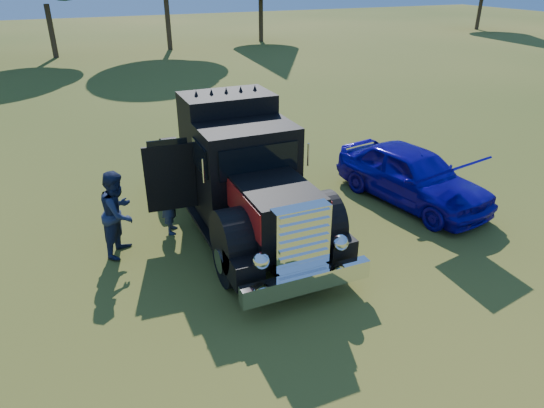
{
  "coord_description": "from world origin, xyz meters",
  "views": [
    {
      "loc": [
        -3.93,
        -7.84,
        5.58
      ],
      "look_at": [
        -0.27,
        0.66,
        1.04
      ],
      "focal_mm": 32.0,
      "sensor_mm": 36.0,
      "label": 1
    }
  ],
  "objects": [
    {
      "name": "ground",
      "position": [
        0.0,
        0.0,
        0.0
      ],
      "size": [
        120.0,
        120.0,
        0.0
      ],
      "primitive_type": "plane",
      "color": "#354D16",
      "rests_on": "ground"
    },
    {
      "name": "spectator_far",
      "position": [
        -3.32,
        1.74,
        0.94
      ],
      "size": [
        1.09,
        1.15,
        1.88
      ],
      "primitive_type": "imported",
      "rotation": [
        0.0,
        0.0,
        1.01
      ],
      "color": "#1D2A44",
      "rests_on": "ground"
    },
    {
      "name": "hotrod_coupe",
      "position": [
        3.98,
        1.36,
        0.74
      ],
      "size": [
        2.53,
        4.59,
        1.89
      ],
      "color": "#073798",
      "rests_on": "ground"
    },
    {
      "name": "diamond_t_truck",
      "position": [
        -0.56,
        1.79,
        1.28
      ],
      "size": [
        3.38,
        7.16,
        3.0
      ],
      "color": "black",
      "rests_on": "ground"
    },
    {
      "name": "spectator_near",
      "position": [
        -2.15,
        2.22,
        0.78
      ],
      "size": [
        0.52,
        0.65,
        1.57
      ],
      "primitive_type": "imported",
      "rotation": [
        0.0,
        0.0,
        1.29
      ],
      "color": "#1F2C49",
      "rests_on": "ground"
    }
  ]
}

